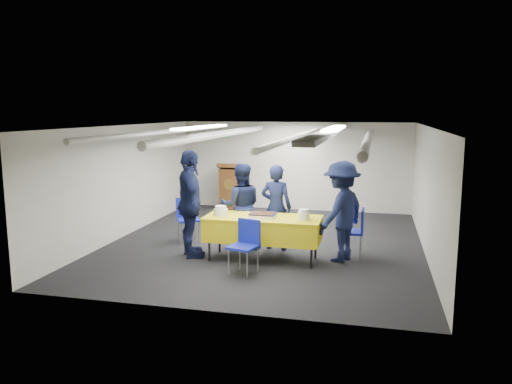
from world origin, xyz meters
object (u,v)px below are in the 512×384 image
chair_near (246,241)px  sailor_c (190,204)px  serving_table (263,229)px  sailor_b (241,206)px  chair_right (356,228)px  podium (231,187)px  sheet_cake (263,215)px  sailor_a (276,207)px  chair_left (187,215)px  sailor_d (341,211)px

chair_near → sailor_c: sailor_c is taller
chair_near → sailor_c: 1.43m
serving_table → sailor_b: 0.90m
chair_near → chair_right: same height
podium → sheet_cake: bearing=-66.9°
sailor_a → sailor_b: sailor_b is taller
podium → chair_right: podium is taller
sheet_cake → chair_left: bearing=151.9°
sailor_c → sailor_d: size_ratio=1.10×
sailor_a → chair_right: bearing=179.7°
chair_right → sailor_b: bearing=178.3°
chair_left → chair_near: bearing=-45.2°
chair_near → sailor_d: size_ratio=0.50×
chair_right → sailor_a: sailor_a is taller
podium → chair_right: size_ratio=1.44×
sailor_a → sailor_d: sailor_d is taller
chair_right → sailor_b: size_ratio=0.54×
chair_right → sailor_c: (-2.88, -0.68, 0.43)m
sheet_cake → sailor_d: sailor_d is taller
podium → sailor_c: (0.48, -4.25, 0.35)m
sheet_cake → chair_near: chair_near is taller
sailor_b → sailor_c: bearing=28.0°
sailor_b → sheet_cake: bearing=113.0°
sailor_d → chair_right: bearing=168.2°
sailor_c → chair_right: bearing=-106.6°
sheet_cake → chair_near: (-0.11, -0.72, -0.28)m
sailor_b → chair_right: bearing=161.0°
sailor_c → podium: bearing=-23.3°
chair_right → sailor_c: 2.99m
sheet_cake → chair_near: size_ratio=0.53×
serving_table → sheet_cake: size_ratio=4.37×
chair_left → chair_right: bearing=-5.5°
serving_table → sheet_cake: 0.25m
sailor_c → chair_left: bearing=-5.2°
sailor_a → chair_left: bearing=0.2°
sheet_cake → serving_table: bearing=95.3°
sheet_cake → sailor_c: sailor_c is taller
chair_right → sailor_c: size_ratio=0.45×
podium → sailor_c: size_ratio=0.65×
sailor_d → sailor_b: bearing=-72.0°
podium → sailor_b: 3.72m
serving_table → sailor_c: (-1.30, -0.09, 0.40)m
sailor_c → sailor_d: bearing=-111.6°
sheet_cake → chair_right: size_ratio=0.53×
chair_left → sailor_c: (0.46, -1.00, 0.43)m
sheet_cake → sailor_a: (0.08, 0.77, -0.00)m
chair_left → sailor_b: size_ratio=0.54×
serving_table → chair_left: (-1.76, 0.91, -0.03)m
chair_left → sailor_b: bearing=-12.4°
sheet_cake → podium: 4.56m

